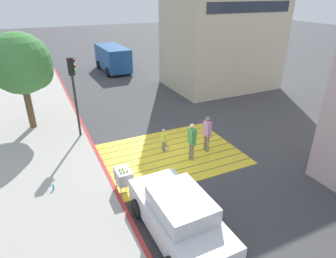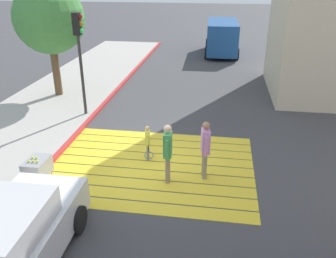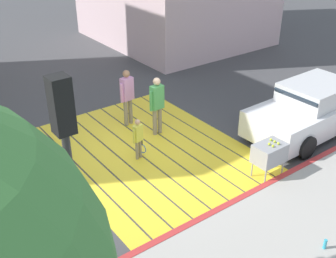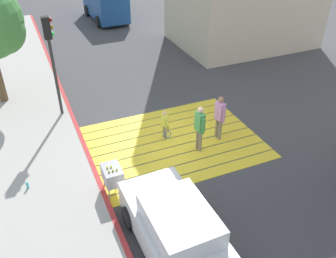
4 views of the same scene
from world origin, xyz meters
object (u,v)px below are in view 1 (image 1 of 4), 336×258
(car_parked_near_curb, at_px, (179,216))
(van_down_street, at_px, (113,58))
(traffic_light_corner, at_px, (73,82))
(pedestrian_child_with_racket, at_px, (164,139))
(pedestrian_adult_trailing, at_px, (207,131))
(water_bottle, at_px, (53,187))
(tennis_ball_cart, at_px, (123,176))
(pedestrian_adult_lead, at_px, (192,139))
(street_tree, at_px, (22,65))

(car_parked_near_curb, xyz_separation_m, van_down_street, (3.93, 21.50, 0.54))
(traffic_light_corner, distance_m, pedestrian_child_with_racket, 5.29)
(pedestrian_adult_trailing, bearing_deg, water_bottle, -178.38)
(car_parked_near_curb, distance_m, water_bottle, 5.30)
(van_down_street, distance_m, pedestrian_child_with_racket, 16.59)
(van_down_street, relative_size, water_bottle, 23.92)
(van_down_street, height_order, water_bottle, van_down_street)
(van_down_street, bearing_deg, tennis_ball_cart, -104.55)
(traffic_light_corner, xyz_separation_m, pedestrian_adult_lead, (4.21, -4.53, -1.98))
(pedestrian_child_with_racket, bearing_deg, van_down_street, 82.59)
(traffic_light_corner, xyz_separation_m, pedestrian_adult_trailing, (5.26, -4.15, -1.98))
(traffic_light_corner, relative_size, pedestrian_adult_lead, 2.33)
(water_bottle, distance_m, pedestrian_adult_lead, 6.11)
(traffic_light_corner, bearing_deg, pedestrian_adult_lead, -47.10)
(car_parked_near_curb, height_order, tennis_ball_cart, car_parked_near_curb)
(water_bottle, bearing_deg, pedestrian_adult_lead, -1.70)
(tennis_ball_cart, height_order, water_bottle, tennis_ball_cart)
(water_bottle, height_order, pedestrian_adult_trailing, pedestrian_adult_trailing)
(water_bottle, bearing_deg, street_tree, 92.67)
(pedestrian_adult_trailing, bearing_deg, street_tree, 139.37)
(car_parked_near_curb, bearing_deg, traffic_light_corner, 100.68)
(pedestrian_adult_trailing, height_order, pedestrian_child_with_racket, pedestrian_adult_trailing)
(street_tree, distance_m, tennis_ball_cart, 8.68)
(water_bottle, height_order, pedestrian_child_with_racket, pedestrian_child_with_racket)
(car_parked_near_curb, relative_size, traffic_light_corner, 1.02)
(pedestrian_adult_lead, height_order, pedestrian_adult_trailing, same)
(traffic_light_corner, xyz_separation_m, tennis_ball_cart, (0.68, -5.48, -2.34))
(traffic_light_corner, height_order, pedestrian_adult_lead, traffic_light_corner)
(water_bottle, relative_size, pedestrian_child_with_racket, 0.18)
(pedestrian_child_with_racket, bearing_deg, water_bottle, -168.73)
(traffic_light_corner, relative_size, pedestrian_child_with_racket, 3.53)
(pedestrian_adult_lead, bearing_deg, street_tree, 133.36)
(car_parked_near_curb, xyz_separation_m, tennis_ball_cart, (-0.90, 2.90, -0.04))
(water_bottle, bearing_deg, car_parked_near_curb, -49.68)
(pedestrian_adult_lead, xyz_separation_m, pedestrian_adult_trailing, (1.05, 0.38, -0.00))
(pedestrian_adult_lead, bearing_deg, water_bottle, 178.30)
(tennis_ball_cart, xyz_separation_m, pedestrian_child_with_racket, (2.69, 2.16, -0.03))
(van_down_street, bearing_deg, water_bottle, -112.79)
(traffic_light_corner, distance_m, tennis_ball_cart, 5.99)
(car_parked_near_curb, xyz_separation_m, water_bottle, (-3.41, 4.02, -0.50))
(pedestrian_child_with_racket, bearing_deg, tennis_ball_cart, -141.22)
(van_down_street, bearing_deg, traffic_light_corner, -112.76)
(van_down_street, xyz_separation_m, tennis_ball_cart, (-4.83, -18.60, -0.58))
(pedestrian_adult_lead, bearing_deg, van_down_street, 85.80)
(traffic_light_corner, height_order, water_bottle, traffic_light_corner)
(car_parked_near_curb, relative_size, street_tree, 0.81)
(van_down_street, height_order, street_tree, street_tree)
(traffic_light_corner, distance_m, pedestrian_adult_lead, 6.49)
(van_down_street, xyz_separation_m, pedestrian_child_with_racket, (-2.14, -16.44, -0.61))
(traffic_light_corner, relative_size, water_bottle, 19.27)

